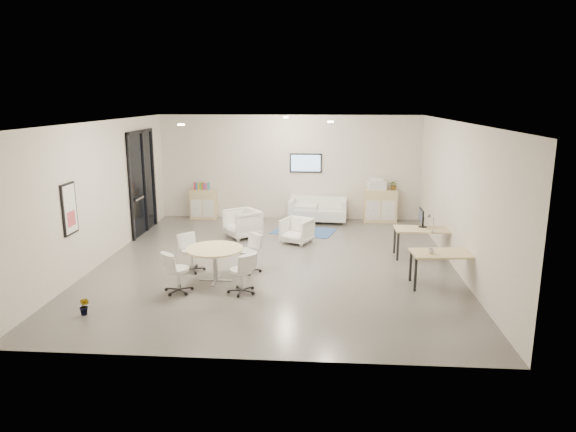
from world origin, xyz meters
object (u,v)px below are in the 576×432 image
(desk_rear, at_px, (424,232))
(desk_front, at_px, (446,256))
(round_table, at_px, (215,252))
(sideboard_right, at_px, (380,206))
(sideboard_left, at_px, (204,204))
(loveseat, at_px, (318,211))
(armchair_left, at_px, (242,222))
(armchair_right, at_px, (297,229))

(desk_rear, xyz_separation_m, desk_front, (0.09, -1.95, 0.01))
(desk_rear, relative_size, round_table, 1.15)
(sideboard_right, distance_m, round_table, 6.80)
(desk_rear, bearing_deg, desk_front, -86.99)
(sideboard_left, distance_m, loveseat, 3.59)
(desk_front, height_order, round_table, desk_front)
(armchair_left, xyz_separation_m, desk_front, (4.65, -3.42, 0.22))
(sideboard_right, distance_m, loveseat, 1.90)
(sideboard_right, distance_m, desk_rear, 3.64)
(sideboard_right, height_order, round_table, sideboard_right)
(armchair_right, xyz_separation_m, desk_rear, (3.05, -1.03, 0.27))
(armchair_left, bearing_deg, sideboard_left, 178.43)
(loveseat, bearing_deg, sideboard_left, -179.06)
(desk_front, bearing_deg, armchair_left, 138.49)
(loveseat, distance_m, desk_front, 5.97)
(sideboard_left, bearing_deg, desk_rear, -30.53)
(armchair_right, distance_m, round_table, 3.37)
(loveseat, bearing_deg, desk_front, -59.82)
(sideboard_left, bearing_deg, loveseat, -3.16)
(armchair_left, height_order, desk_front, armchair_left)
(round_table, bearing_deg, desk_front, 0.24)
(sideboard_left, height_order, desk_front, sideboard_left)
(sideboard_left, height_order, round_table, sideboard_left)
(armchair_left, relative_size, round_table, 0.72)
(armchair_right, distance_m, desk_rear, 3.23)
(loveseat, bearing_deg, desk_rear, -49.30)
(desk_rear, bearing_deg, sideboard_right, 100.58)
(sideboard_left, distance_m, round_table, 5.79)
(desk_rear, height_order, round_table, round_table)
(sideboard_left, distance_m, desk_front, 8.33)
(loveseat, relative_size, armchair_left, 2.11)
(loveseat, bearing_deg, sideboard_right, 9.26)
(armchair_right, bearing_deg, sideboard_left, 164.88)
(loveseat, height_order, desk_rear, loveseat)
(desk_rear, height_order, desk_front, desk_front)
(sideboard_right, relative_size, armchair_right, 1.37)
(sideboard_left, xyz_separation_m, loveseat, (3.59, -0.20, -0.10))
(armchair_right, bearing_deg, desk_rear, 6.34)
(desk_rear, bearing_deg, loveseat, 126.97)
(armchair_right, height_order, desk_front, armchair_right)
(armchair_right, bearing_deg, sideboard_right, 71.67)
(armchair_left, distance_m, round_table, 3.44)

